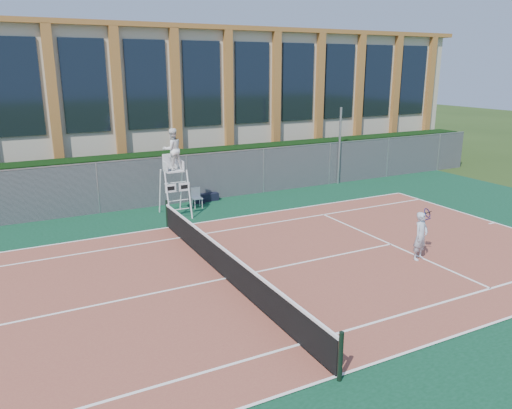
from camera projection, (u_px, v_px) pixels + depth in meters
name	position (u px, v px, depth m)	size (l,w,h in m)	color
ground	(226.00, 279.00, 14.85)	(120.00, 120.00, 0.00)	#233814
apron	(213.00, 268.00, 15.70)	(36.00, 20.00, 0.01)	#0C351D
tennis_court	(226.00, 279.00, 14.84)	(23.77, 10.97, 0.02)	brown
tennis_net	(226.00, 263.00, 14.70)	(0.10, 11.30, 1.10)	black
fence	(144.00, 184.00, 22.08)	(40.00, 0.06, 2.20)	#595E60
hedge	(137.00, 178.00, 23.10)	(40.00, 1.40, 2.20)	black
building	(99.00, 101.00, 29.08)	(45.00, 10.60, 8.22)	#BDB49D
steel_pole	(339.00, 146.00, 26.41)	(0.12, 0.12, 4.07)	#9EA0A5
umpire_chair	(172.00, 152.00, 20.50)	(1.04, 1.60, 3.73)	white
plastic_chair	(196.00, 196.00, 22.24)	(0.43, 0.43, 0.90)	silver
sports_bag_near	(209.00, 197.00, 23.42)	(0.84, 0.34, 0.36)	black
sports_bag_far	(199.00, 201.00, 22.99)	(0.54, 0.23, 0.22)	black
tennis_player	(421.00, 236.00, 16.12)	(0.94, 0.68, 1.61)	#ACBDCF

